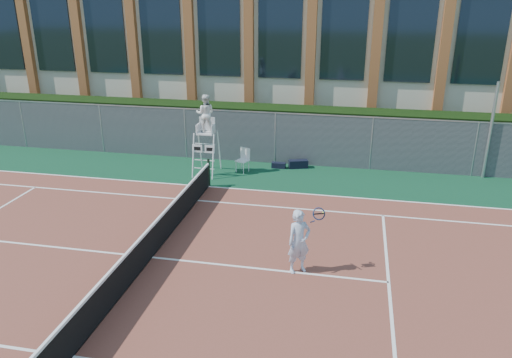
% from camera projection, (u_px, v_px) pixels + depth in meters
% --- Properties ---
extents(ground, '(120.00, 120.00, 0.00)m').
position_uv_depth(ground, '(152.00, 258.00, 13.86)').
color(ground, '#233814').
extents(apron, '(36.00, 20.00, 0.01)m').
position_uv_depth(apron, '(165.00, 242.00, 14.78)').
color(apron, '#0E3E2A').
rests_on(apron, ground).
extents(tennis_court, '(23.77, 10.97, 0.02)m').
position_uv_depth(tennis_court, '(152.00, 258.00, 13.86)').
color(tennis_court, brown).
rests_on(tennis_court, apron).
extents(tennis_net, '(0.10, 11.30, 1.10)m').
position_uv_depth(tennis_net, '(150.00, 241.00, 13.67)').
color(tennis_net, black).
rests_on(tennis_net, ground).
extents(fence, '(40.00, 0.06, 2.20)m').
position_uv_depth(fence, '(229.00, 136.00, 21.55)').
color(fence, '#595E60').
rests_on(fence, ground).
extents(hedge, '(40.00, 1.40, 2.20)m').
position_uv_depth(hedge, '(236.00, 129.00, 22.65)').
color(hedge, black).
rests_on(hedge, ground).
extents(building, '(45.00, 10.60, 8.22)m').
position_uv_depth(building, '(268.00, 43.00, 28.87)').
color(building, beige).
rests_on(building, ground).
extents(steel_pole, '(0.12, 0.12, 3.82)m').
position_uv_depth(steel_pole, '(490.00, 131.00, 19.23)').
color(steel_pole, '#9EA0A5').
rests_on(steel_pole, ground).
extents(umpire_chair, '(0.91, 1.40, 3.26)m').
position_uv_depth(umpire_chair, '(205.00, 116.00, 19.58)').
color(umpire_chair, white).
rests_on(umpire_chair, ground).
extents(plastic_chair, '(0.60, 0.60, 0.98)m').
position_uv_depth(plastic_chair, '(244.00, 158.00, 20.38)').
color(plastic_chair, silver).
rests_on(plastic_chair, apron).
extents(sports_bag_near, '(0.85, 0.54, 0.34)m').
position_uv_depth(sports_bag_near, '(298.00, 164.00, 20.91)').
color(sports_bag_near, black).
rests_on(sports_bag_near, apron).
extents(sports_bag_far, '(0.58, 0.25, 0.23)m').
position_uv_depth(sports_bag_far, '(279.00, 165.00, 20.92)').
color(sports_bag_far, black).
rests_on(sports_bag_far, apron).
extents(tennis_player, '(1.03, 0.80, 1.75)m').
position_uv_depth(tennis_player, '(299.00, 241.00, 12.87)').
color(tennis_player, silver).
rests_on(tennis_player, tennis_court).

